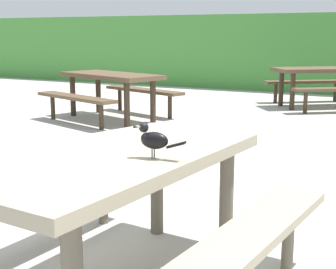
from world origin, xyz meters
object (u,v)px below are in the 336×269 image
Objects in this scene: picnic_table_foreground at (125,188)px; picnic_table_mid_right at (323,78)px; picnic_table_mid_left at (111,85)px; bird_grackle at (153,139)px.

picnic_table_foreground and picnic_table_mid_right have the same top height.
bird_grackle is at bearing -53.89° from picnic_table_mid_left.
picnic_table_foreground is at bearing -55.30° from picnic_table_mid_left.
picnic_table_foreground is 6.49× the size of bird_grackle.
picnic_table_mid_right is (-0.43, 7.58, 0.00)m from picnic_table_foreground.
bird_grackle is 7.61m from picnic_table_mid_right.
picnic_table_mid_right is (-0.61, 7.58, -0.29)m from bird_grackle.
picnic_table_mid_right is (2.75, 2.97, 0.00)m from picnic_table_mid_left.
picnic_table_mid_left and picnic_table_mid_right have the same top height.
bird_grackle reaches higher than picnic_table_mid_right.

